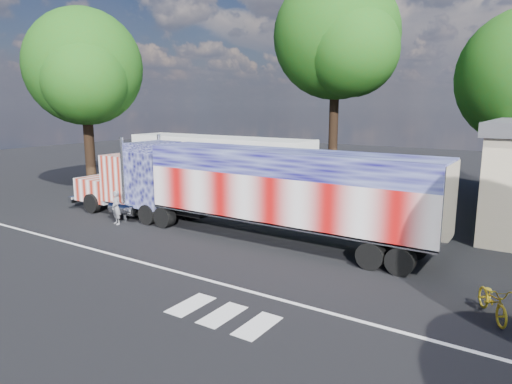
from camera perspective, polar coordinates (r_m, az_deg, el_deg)
The scene contains 8 objects.
ground at distance 19.35m, azimuth -4.94°, elevation -6.95°, with size 100.00×100.00×0.00m, color black.
lane_markings at distance 15.61m, azimuth -8.66°, elevation -11.50°, with size 30.00×2.67×0.01m.
semi_truck at distance 20.79m, azimuth -2.30°, elevation 0.65°, with size 20.20×3.19×4.31m.
coach_bus at distance 30.07m, azimuth -4.74°, elevation 3.37°, with size 13.17×3.06×3.83m.
woman at distance 23.79m, azimuth -17.06°, elevation -1.87°, with size 0.62×0.41×1.70m, color slate.
bicycle at distance 14.76m, azimuth 27.51°, elevation -11.95°, with size 0.66×1.90×1.00m, color gold.
tree_w_a at distance 34.34m, azimuth -20.63°, elevation 14.31°, with size 8.28×7.89×12.36m.
tree_n_mid at distance 36.17m, azimuth 10.20°, elevation 18.55°, with size 9.81×9.34×15.57m.
Camera 1 is at (11.48, -14.39, 5.93)m, focal length 32.00 mm.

